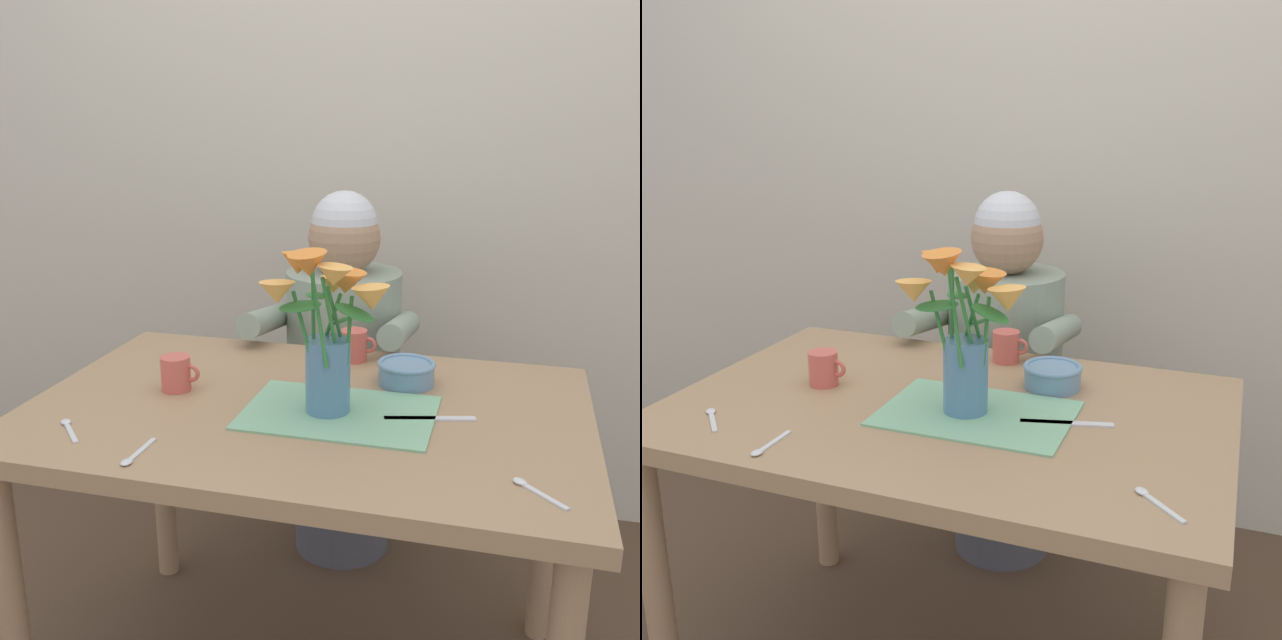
% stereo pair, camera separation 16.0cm
% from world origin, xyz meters
% --- Properties ---
extents(wood_panel_backdrop, '(4.00, 0.10, 2.50)m').
position_xyz_m(wood_panel_backdrop, '(0.00, 1.05, 1.25)').
color(wood_panel_backdrop, beige).
rests_on(wood_panel_backdrop, ground_plane).
extents(dining_table, '(1.20, 0.80, 0.74)m').
position_xyz_m(dining_table, '(0.00, 0.00, 0.64)').
color(dining_table, '#9E7A56').
rests_on(dining_table, ground_plane).
extents(seated_person, '(0.45, 0.47, 1.14)m').
position_xyz_m(seated_person, '(-0.07, 0.62, 0.56)').
color(seated_person, '#4C4C56').
rests_on(seated_person, ground_plane).
extents(striped_placemat, '(0.40, 0.28, 0.00)m').
position_xyz_m(striped_placemat, '(0.08, -0.03, 0.74)').
color(striped_placemat, '#7AB289').
rests_on(striped_placemat, dining_table).
extents(flower_vase, '(0.27, 0.22, 0.36)m').
position_xyz_m(flower_vase, '(0.05, -0.03, 0.94)').
color(flower_vase, teal).
rests_on(flower_vase, dining_table).
extents(ceramic_bowl, '(0.14, 0.14, 0.06)m').
position_xyz_m(ceramic_bowl, '(0.19, 0.18, 0.77)').
color(ceramic_bowl, '#6689A8').
rests_on(ceramic_bowl, dining_table).
extents(dinner_knife, '(0.19, 0.07, 0.00)m').
position_xyz_m(dinner_knife, '(0.27, -0.01, 0.74)').
color(dinner_knife, silver).
rests_on(dinner_knife, dining_table).
extents(coffee_cup, '(0.09, 0.07, 0.08)m').
position_xyz_m(coffee_cup, '(-0.31, 0.01, 0.78)').
color(coffee_cup, '#CC564C').
rests_on(coffee_cup, dining_table).
extents(tea_cup, '(0.09, 0.07, 0.08)m').
position_xyz_m(tea_cup, '(0.03, 0.31, 0.78)').
color(tea_cup, '#CC564C').
rests_on(tea_cup, dining_table).
extents(spoon_0, '(0.10, 0.09, 0.01)m').
position_xyz_m(spoon_0, '(0.47, -0.25, 0.74)').
color(spoon_0, silver).
rests_on(spoon_0, dining_table).
extents(spoon_1, '(0.09, 0.10, 0.01)m').
position_xyz_m(spoon_1, '(-0.43, -0.24, 0.74)').
color(spoon_1, silver).
rests_on(spoon_1, dining_table).
extents(spoon_2, '(0.02, 0.12, 0.01)m').
position_xyz_m(spoon_2, '(-0.24, -0.32, 0.74)').
color(spoon_2, silver).
rests_on(spoon_2, dining_table).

